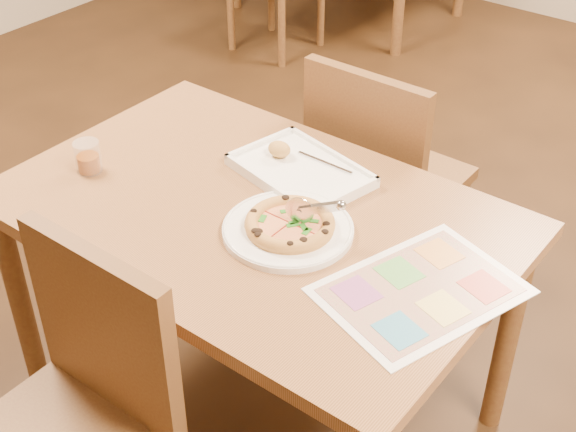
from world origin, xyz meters
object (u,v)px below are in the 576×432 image
Objects in this scene: chair_near at (79,393)px; menu at (420,290)px; dining_table at (255,236)px; appetizer_tray at (299,171)px; plate at (288,230)px; chair_far at (378,162)px; pizza at (290,224)px; pizza_cutter at (314,209)px; glass_tumbler at (88,159)px.

chair_near is 1.09× the size of menu.
appetizer_tray is at bearing 92.26° from dining_table.
chair_near is 0.61m from plate.
chair_far is 2.13× the size of pizza.
plate is at bearing 101.68° from chair_far.
chair_near is 3.45× the size of pizza_cutter.
chair_near is 0.78m from menu.
chair_near is at bearing -44.82° from glass_tumbler.
dining_table is 0.25m from pizza_cutter.
chair_near is at bearing -103.29° from pizza.
chair_near is at bearing 90.00° from chair_far.
menu is (0.50, -0.02, 0.09)m from dining_table.
plate is (0.13, -0.63, 0.16)m from chair_far.
glass_tumbler reaches higher than menu.
glass_tumbler is at bearing -173.13° from menu.
appetizer_tray is (-0.01, 0.20, 0.10)m from dining_table.
pizza_cutter is at bearing 24.41° from plate.
chair_far is at bearing 90.00° from chair_near.
chair_far is 5.34× the size of glass_tumbler.
glass_tumbler is at bearing -144.21° from appetizer_tray.
chair_near reaches higher than menu.
appetizer_tray is at bearing 35.79° from glass_tumbler.
plate is at bearing 10.18° from glass_tumbler.
chair_near is 5.34× the size of glass_tumbler.
pizza_cutter is (0.19, -0.60, 0.23)m from chair_far.
dining_table is at bearing 90.00° from chair_far.
pizza is at bearing -57.50° from appetizer_tray.
pizza is 0.51× the size of menu.
menu is at bearing 1.35° from plate.
appetizer_tray reaches higher than dining_table.
appetizer_tray reaches higher than menu.
glass_tumbler is (-0.61, -0.11, 0.01)m from pizza.
plate is at bearing -174.86° from pizza_cutter.
plate is 1.45× the size of pizza.
plate is 0.61m from glass_tumbler.
chair_near is at bearing -126.58° from pizza_cutter.
dining_table is 0.18m from pizza.
dining_table is at bearing 168.71° from pizza.
dining_table is 0.50m from glass_tumbler.
appetizer_tray is 4.57× the size of glass_tumbler.
dining_table is at bearing -87.74° from appetizer_tray.
glass_tumbler is (-0.66, -0.13, -0.04)m from pizza_cutter.
menu is at bearing -2.14° from dining_table.
dining_table is at bearing 16.01° from glass_tumbler.
chair_near reaches higher than pizza_cutter.
chair_far reaches higher than pizza.
chair_far is 1.09× the size of menu.
menu is (0.50, -0.62, 0.16)m from chair_far.
plate is 0.26m from appetizer_tray.
plate reaches higher than dining_table.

